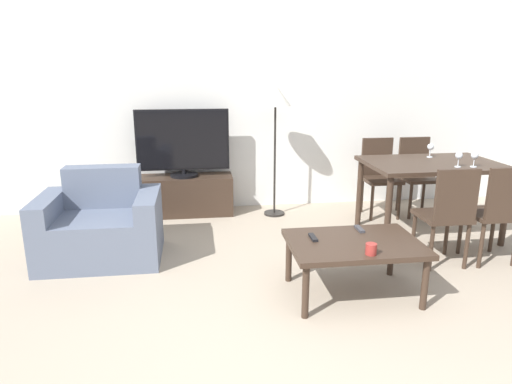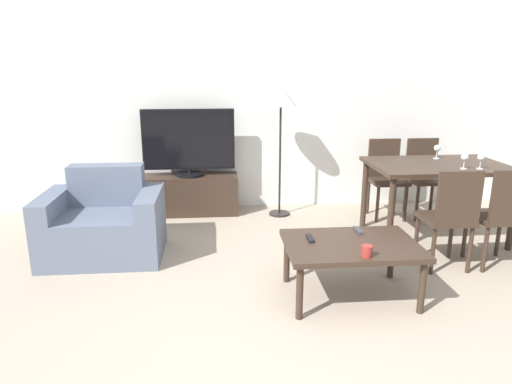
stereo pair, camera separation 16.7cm
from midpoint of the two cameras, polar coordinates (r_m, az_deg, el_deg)
wall_back at (r=5.56m, az=0.76°, el=11.80°), size 7.68×0.06×2.70m
armchair at (r=4.40m, az=-17.43°, el=-3.96°), size 1.05×0.76×0.81m
tv_stand at (r=5.46m, az=-7.31°, el=-0.31°), size 1.11×0.39×0.46m
tv at (r=5.33m, az=-7.54°, el=6.15°), size 1.06×0.32×0.78m
coffee_table at (r=3.51m, az=13.16°, el=-6.93°), size 0.98×0.69×0.44m
dining_table at (r=4.89m, az=22.60°, el=2.25°), size 1.31×0.88×0.78m
dining_chair_near at (r=4.20m, az=24.19°, el=-2.56°), size 0.40×0.40×0.89m
dining_chair_far at (r=5.69m, az=21.06°, el=2.20°), size 0.40×0.40×0.89m
dining_chair_near_right at (r=4.44m, az=29.37°, el=-2.28°), size 0.40×0.40×0.89m
dining_chair_far_left at (r=5.50m, az=16.76°, el=2.16°), size 0.40×0.40×0.89m
floor_lamp at (r=5.18m, az=4.06°, el=11.07°), size 0.35×0.35×1.51m
remote_primary at (r=3.49m, az=8.14°, el=-5.76°), size 0.04×0.15×0.02m
remote_secondary at (r=3.73m, az=13.93°, el=-4.70°), size 0.04×0.15×0.02m
cup_white_near at (r=3.26m, az=15.11°, el=-7.14°), size 0.08×0.08×0.08m
wine_glass_left at (r=4.75m, az=27.22°, el=3.76°), size 0.07×0.07×0.15m
wine_glass_center at (r=5.10m, az=22.59°, el=4.97°), size 0.07×0.07×0.15m
wine_glass_right at (r=4.69m, az=25.57°, el=3.82°), size 0.07×0.07×0.15m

